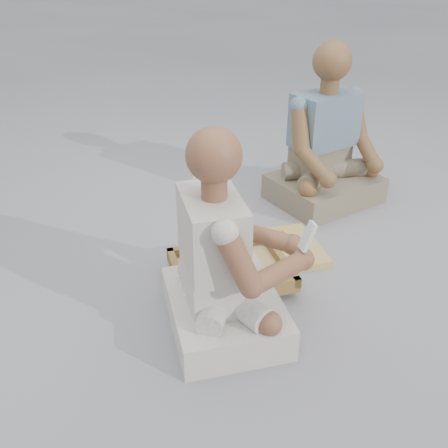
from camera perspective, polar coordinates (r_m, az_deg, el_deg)
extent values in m
plane|color=gray|center=(2.32, 3.75, -8.11)|extent=(60.00, 60.00, 0.00)
cube|color=olive|center=(2.58, 4.33, -3.20)|extent=(0.64, 0.46, 0.04)
cube|color=brown|center=(2.36, 0.78, -5.72)|extent=(0.58, 0.48, 0.02)
cube|color=brown|center=(2.50, -0.51, -2.59)|extent=(0.53, 0.09, 0.05)
cube|color=brown|center=(2.19, 2.28, -7.81)|extent=(0.53, 0.09, 0.05)
cube|color=brown|center=(2.42, 6.48, -4.07)|extent=(0.08, 0.43, 0.05)
cube|color=brown|center=(2.30, -5.22, -5.98)|extent=(0.08, 0.43, 0.05)
cube|color=#D8BB7F|center=(2.36, 0.78, -5.48)|extent=(0.51, 0.41, 0.01)
cube|color=silver|center=(2.39, 1.31, -4.35)|extent=(0.08, 0.14, 0.00)
cylinder|color=tan|center=(2.48, 2.05, -3.01)|extent=(0.05, 0.07, 0.02)
cube|color=silver|center=(2.40, 1.57, -4.25)|extent=(0.13, 0.10, 0.00)
cylinder|color=tan|center=(2.36, 3.98, -4.93)|extent=(0.07, 0.06, 0.02)
cube|color=silver|center=(2.33, -0.18, -5.47)|extent=(0.15, 0.06, 0.00)
cylinder|color=tan|center=(2.37, 2.21, -4.79)|extent=(0.07, 0.04, 0.02)
cube|color=silver|center=(2.35, -0.69, -5.11)|extent=(0.15, 0.05, 0.00)
cylinder|color=tan|center=(2.39, 1.77, -4.55)|extent=(0.07, 0.04, 0.02)
cube|color=silver|center=(2.34, 0.96, -5.35)|extent=(0.14, 0.08, 0.00)
cylinder|color=tan|center=(2.40, 3.05, -4.45)|extent=(0.07, 0.05, 0.02)
cube|color=silver|center=(2.29, 2.42, -6.20)|extent=(0.15, 0.04, 0.00)
cylinder|color=tan|center=(2.33, 4.98, -5.70)|extent=(0.07, 0.03, 0.02)
cube|color=silver|center=(2.33, -1.59, -5.43)|extent=(0.11, 0.12, 0.00)
cylinder|color=tan|center=(2.27, 0.57, -6.40)|extent=(0.06, 0.07, 0.02)
cube|color=silver|center=(2.33, -1.60, -5.40)|extent=(0.13, 0.10, 0.00)
cylinder|color=tan|center=(2.39, 0.29, -4.33)|extent=(0.07, 0.06, 0.02)
cube|color=#D8BB7F|center=(2.44, -5.41, -5.88)|extent=(0.02, 0.02, 0.00)
cube|color=#D8BB7F|center=(2.53, 3.12, -4.45)|extent=(0.02, 0.02, 0.00)
cube|color=#D8BB7F|center=(2.36, 8.14, -7.60)|extent=(0.02, 0.02, 0.00)
cube|color=#D8BB7F|center=(2.61, -3.08, -3.28)|extent=(0.02, 0.02, 0.00)
cube|color=#D8BB7F|center=(2.43, 8.49, -6.33)|extent=(0.02, 0.02, 0.00)
cube|color=#D8BB7F|center=(2.72, 4.34, -1.86)|extent=(0.02, 0.02, 0.00)
cube|color=#D8BB7F|center=(2.41, 0.17, -6.23)|extent=(0.02, 0.02, 0.00)
cube|color=#D8BB7F|center=(2.68, 7.12, -2.57)|extent=(0.02, 0.02, 0.00)
cube|color=#D8BB7F|center=(2.22, -1.63, -9.96)|extent=(0.02, 0.02, 0.00)
cube|color=beige|center=(2.11, 0.06, -9.92)|extent=(0.49, 0.59, 0.14)
cube|color=beige|center=(2.00, -1.55, -6.66)|extent=(0.22, 0.32, 0.17)
cube|color=beige|center=(1.88, -1.35, -0.92)|extent=(0.24, 0.36, 0.29)
sphere|color=brown|center=(1.74, -1.16, 7.86)|extent=(0.20, 0.20, 0.20)
sphere|color=brown|center=(2.09, 7.85, -2.34)|extent=(0.09, 0.09, 0.09)
sphere|color=brown|center=(2.00, 9.04, -4.01)|extent=(0.09, 0.09, 0.09)
cube|color=#756D54|center=(3.17, 11.35, 4.02)|extent=(0.75, 0.69, 0.16)
cube|color=#756D54|center=(3.15, 10.87, 7.30)|extent=(0.39, 0.33, 0.19)
cube|color=slate|center=(3.06, 11.45, 11.62)|extent=(0.44, 0.36, 0.32)
sphere|color=brown|center=(2.97, 12.26, 17.75)|extent=(0.22, 0.22, 0.22)
sphere|color=brown|center=(3.10, 16.90, 6.42)|extent=(0.10, 0.10, 0.10)
sphere|color=brown|center=(2.84, 11.80, 4.97)|extent=(0.10, 0.10, 0.10)
cube|color=silver|center=(1.95, 9.55, -1.41)|extent=(0.06, 0.05, 0.12)
cube|color=black|center=(1.95, 9.58, -1.14)|extent=(0.02, 0.04, 0.04)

